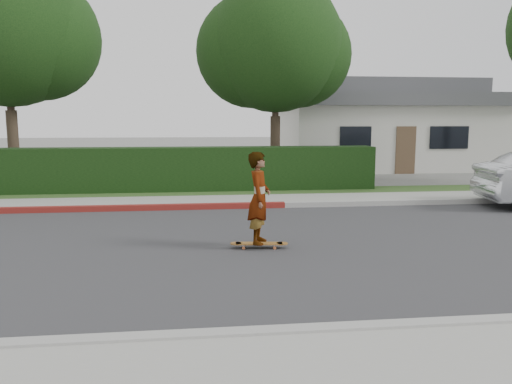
% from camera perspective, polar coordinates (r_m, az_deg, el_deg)
% --- Properties ---
extents(ground, '(120.00, 120.00, 0.00)m').
position_cam_1_polar(ground, '(9.57, 1.55, -6.19)').
color(ground, slate).
rests_on(ground, ground).
extents(road, '(60.00, 8.00, 0.01)m').
position_cam_1_polar(road, '(9.57, 1.55, -6.17)').
color(road, '#2D2D30').
rests_on(road, ground).
extents(curb_near, '(60.00, 0.20, 0.15)m').
position_cam_1_polar(curb_near, '(5.73, 7.63, -15.64)').
color(curb_near, '#9E9E99').
rests_on(curb_near, ground).
extents(sidewalk_near, '(60.00, 1.60, 0.12)m').
position_cam_1_polar(sidewalk_near, '(4.96, 10.34, -19.90)').
color(sidewalk_near, gray).
rests_on(sidewalk_near, ground).
extents(curb_far, '(60.00, 0.20, 0.15)m').
position_cam_1_polar(curb_far, '(13.54, -0.92, -1.58)').
color(curb_far, '#9E9E99').
rests_on(curb_far, ground).
extents(curb_red_section, '(12.00, 0.21, 0.15)m').
position_cam_1_polar(curb_red_section, '(13.96, -21.81, -1.86)').
color(curb_red_section, maroon).
rests_on(curb_red_section, ground).
extents(sidewalk_far, '(60.00, 1.60, 0.12)m').
position_cam_1_polar(sidewalk_far, '(14.42, -1.28, -1.03)').
color(sidewalk_far, gray).
rests_on(sidewalk_far, ground).
extents(planting_strip, '(60.00, 1.60, 0.10)m').
position_cam_1_polar(planting_strip, '(16.00, -1.81, -0.14)').
color(planting_strip, '#2D4C1E').
rests_on(planting_strip, ground).
extents(hedge, '(15.00, 1.00, 1.50)m').
position_cam_1_polar(hedge, '(16.54, -12.43, 2.39)').
color(hedge, black).
rests_on(hedge, ground).
extents(tree_left, '(5.99, 5.21, 8.00)m').
position_cam_1_polar(tree_left, '(19.12, -26.56, 16.08)').
color(tree_left, '#33261C').
rests_on(tree_left, ground).
extents(tree_center, '(5.66, 4.84, 7.44)m').
position_cam_1_polar(tree_center, '(18.74, 2.13, 15.98)').
color(tree_center, '#33261C').
rests_on(tree_center, ground).
extents(house, '(10.60, 8.60, 4.30)m').
position_cam_1_polar(house, '(26.84, 13.80, 7.41)').
color(house, beige).
rests_on(house, ground).
extents(skateboard, '(1.09, 0.33, 0.10)m').
position_cam_1_polar(skateboard, '(9.35, 0.36, -5.94)').
color(skateboard, '#BE6234').
rests_on(skateboard, ground).
extents(skateboarder, '(0.55, 0.70, 1.70)m').
position_cam_1_polar(skateboarder, '(9.18, 0.36, -0.69)').
color(skateboarder, white).
rests_on(skateboarder, skateboard).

